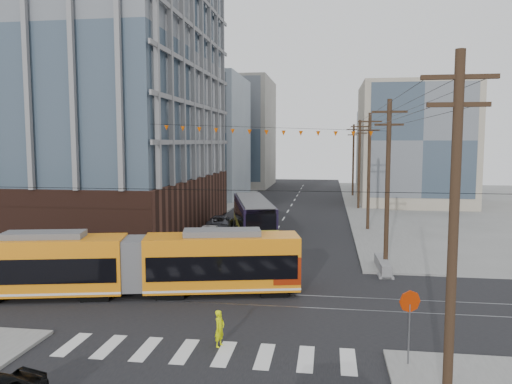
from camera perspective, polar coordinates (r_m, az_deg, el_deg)
ground at (r=23.52m, az=-4.06°, el=-14.97°), size 160.00×160.00×0.00m
office_building at (r=52.26m, az=-23.11°, el=11.86°), size 30.00×25.00×28.60m
bg_bldg_nw_near at (r=76.64m, az=-8.27°, el=6.18°), size 18.00×16.00×18.00m
bg_bldg_ne_near at (r=70.40m, az=17.54°, el=5.21°), size 14.00×14.00×16.00m
bg_bldg_nw_far at (r=95.37m, az=-3.10°, el=6.73°), size 16.00×18.00×20.00m
bg_bldg_ne_far at (r=90.48m, az=16.74°, el=4.66°), size 16.00×16.00×14.00m
utility_pole_near at (r=16.18m, az=21.61°, el=-4.66°), size 0.30×0.30×11.00m
utility_pole_far at (r=77.63m, az=11.05°, el=3.55°), size 0.30×0.30×11.00m
streetcar at (r=28.02m, az=-13.67°, el=-8.05°), size 17.90×6.29×3.43m
city_bus at (r=43.40m, az=-0.32°, el=-2.97°), size 5.57×12.59×3.49m
parked_car_silver at (r=36.99m, az=-8.82°, el=-6.13°), size 2.38×4.77×1.50m
parked_car_white at (r=41.97m, az=-5.30°, el=-4.71°), size 2.61×5.17×1.44m
parked_car_grey at (r=47.82m, az=-4.11°, el=-3.45°), size 2.80×5.18×1.38m
pedestrian at (r=21.07m, az=-4.18°, el=-15.29°), size 0.51×0.63×1.51m
stop_sign at (r=19.81m, az=17.08°, el=-15.03°), size 1.07×1.07×2.74m
jersey_barrier at (r=33.47m, az=14.26°, el=-8.13°), size 1.01×3.98×0.79m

